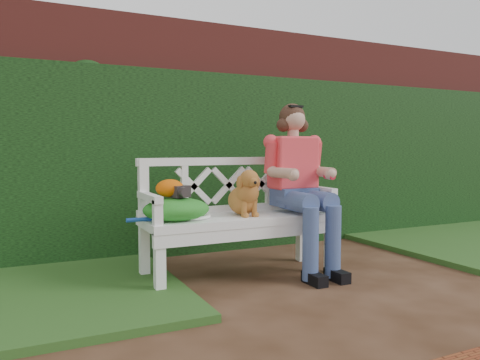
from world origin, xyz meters
name	(u,v)px	position (x,y,z in m)	size (l,w,h in m)	color
ground	(362,292)	(0.00, 0.00, 0.00)	(60.00, 60.00, 0.00)	black
brick_wall	(242,138)	(0.00, 1.90, 1.10)	(10.00, 0.30, 2.20)	maroon
ivy_hedge	(252,162)	(0.00, 1.68, 0.85)	(10.00, 0.18, 1.70)	#21581C
garden_bench	(240,245)	(-0.58, 0.74, 0.24)	(1.58, 0.60, 0.48)	white
seated_woman	(296,190)	(-0.09, 0.72, 0.66)	(0.55, 0.74, 1.31)	#CC3058
dog	(244,192)	(-0.56, 0.71, 0.66)	(0.24, 0.32, 0.36)	#B1592A
tennis_racket	(184,217)	(-1.04, 0.74, 0.50)	(0.65, 0.27, 0.03)	white
green_bag	(176,209)	(-1.11, 0.70, 0.56)	(0.48, 0.37, 0.16)	#18872A
camera_item	(180,191)	(-1.08, 0.69, 0.69)	(0.13, 0.10, 0.08)	#272324
baseball_glove	(170,188)	(-1.14, 0.73, 0.71)	(0.20, 0.15, 0.13)	#C55105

